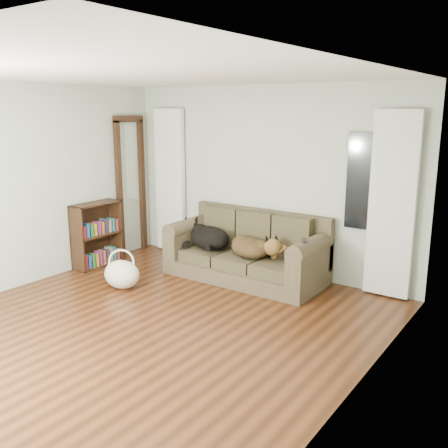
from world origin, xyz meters
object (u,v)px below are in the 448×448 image
Objects in this scene: dog_black_lab at (208,238)px; tote_bag at (122,276)px; sofa at (245,247)px; bookshelf at (97,233)px; dog_shepherd at (253,247)px.

dog_black_lab is 1.46× the size of tote_bag.
sofa is 4.25× the size of tote_bag.
bookshelf reaches higher than dog_black_lab.
bookshelf is at bearing 39.48° from dog_shepherd.
bookshelf is at bearing -160.11° from sofa.
dog_shepherd is at bearing 22.52° from bookshelf.
bookshelf is (-1.00, 0.47, 0.34)m from tote_bag.
dog_black_lab is 0.78× the size of bookshelf.
bookshelf is at bearing -123.86° from dog_black_lab.
bookshelf reaches higher than sofa.
sofa is at bearing 33.05° from dog_black_lab.
bookshelf is at bearing 154.80° from tote_bag.
dog_shepherd is at bearing -22.60° from sofa.
sofa is 1.68m from tote_bag.
sofa reaches higher than tote_bag.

